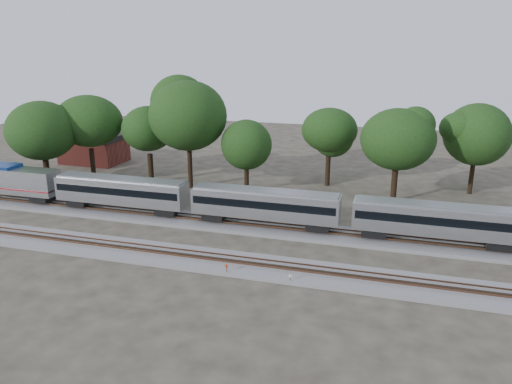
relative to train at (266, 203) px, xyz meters
The scene contains 16 objects.
ground 8.26m from the train, 128.26° to the right, with size 160.00×160.00×0.00m, color #383328.
track_far 5.57m from the train, behind, with size 160.00×5.00×0.73m.
track_near 11.44m from the train, 115.33° to the right, with size 160.00×5.00×0.73m.
train is the anchor object (origin of this frame).
switch_stand_red 12.49m from the train, 92.13° to the right, with size 0.35×0.16×1.14m.
switch_stand_white 13.71m from the train, 65.81° to the right, with size 0.31×0.06×0.96m.
switch_lever 12.39m from the train, 87.05° to the right, with size 0.50×0.30×0.30m, color #512D19.
brick_building 44.20m from the train, 148.42° to the left, with size 10.60×7.65×4.98m.
tree_0 37.12m from the train, 166.87° to the left, with size 8.36×8.36×11.79m.
tree_1 34.24m from the train, 157.30° to the left, with size 9.25×9.25×13.05m.
tree_2 26.33m from the train, 147.34° to the left, with size 8.40×8.40×11.84m.
tree_3 21.40m from the train, 138.49° to the left, with size 10.70×10.70×15.08m.
tree_4 15.26m from the train, 115.85° to the left, with size 6.97×6.97×9.82m.
tree_5 21.10m from the train, 78.65° to the left, with size 8.43×8.43×11.89m.
tree_6 20.64m from the train, 46.87° to the left, with size 8.61×8.61×12.13m.
tree_7 32.57m from the train, 41.88° to the left, with size 8.56×8.56×12.06m.
Camera 1 is at (18.48, -45.44, 20.83)m, focal length 35.00 mm.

